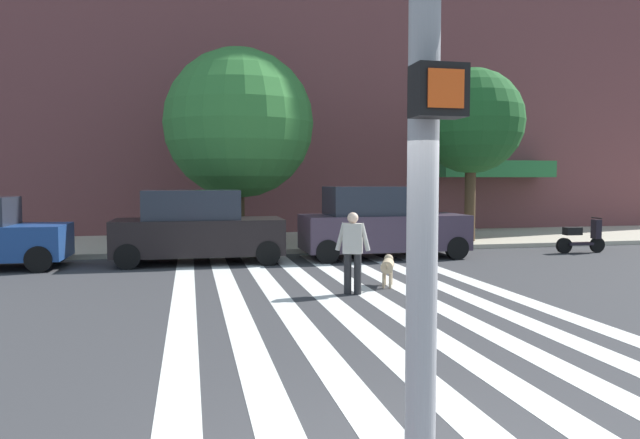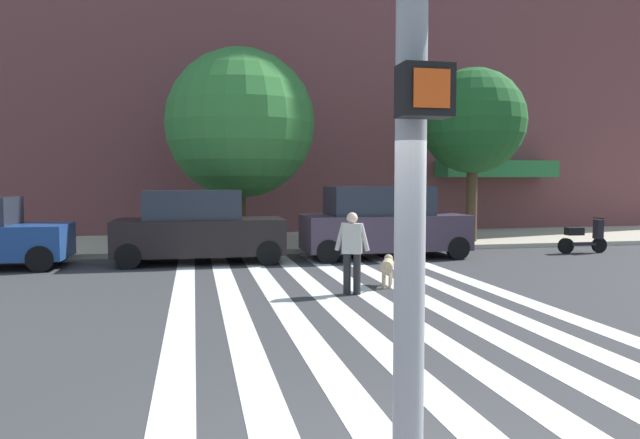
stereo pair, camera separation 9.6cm
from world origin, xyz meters
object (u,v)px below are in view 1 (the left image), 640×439
at_px(parked_scooter, 581,238).
at_px(street_tree_middle, 471,122).
at_px(pedestrian_dog_walker, 353,248).
at_px(dog_on_leash, 388,266).
at_px(parked_car_third_in_line, 382,223).
at_px(street_tree_nearest, 239,124).
at_px(parked_car_behind_first, 197,228).

xyz_separation_m(parked_scooter, street_tree_middle, (-2.39, 2.80, 3.82)).
height_order(pedestrian_dog_walker, dog_on_leash, pedestrian_dog_walker).
bearing_deg(dog_on_leash, parked_car_third_in_line, 73.30).
bearing_deg(parked_scooter, street_tree_nearest, 161.72).
bearing_deg(pedestrian_dog_walker, street_tree_middle, 50.62).
distance_m(parked_scooter, street_tree_nearest, 11.48).
distance_m(parked_car_behind_first, pedestrian_dog_walker, 6.05).
height_order(parked_car_third_in_line, street_tree_middle, street_tree_middle).
height_order(street_tree_middle, dog_on_leash, street_tree_middle).
distance_m(parked_car_third_in_line, street_tree_middle, 5.80).
bearing_deg(parked_car_third_in_line, pedestrian_dog_walker, -113.99).
height_order(parked_car_third_in_line, dog_on_leash, parked_car_third_in_line).
bearing_deg(parked_car_third_in_line, street_tree_middle, 32.00).
bearing_deg(parked_scooter, street_tree_middle, 130.43).
height_order(parked_car_behind_first, pedestrian_dog_walker, parked_car_behind_first).
distance_m(parked_scooter, dog_on_leash, 8.91).
relative_size(parked_scooter, dog_on_leash, 1.64).
distance_m(street_tree_nearest, street_tree_middle, 7.97).
xyz_separation_m(street_tree_middle, dog_on_leash, (-5.43, -7.09, -3.85)).
bearing_deg(dog_on_leash, parked_car_behind_first, 130.93).
relative_size(parked_car_behind_first, dog_on_leash, 4.60).
distance_m(parked_car_behind_first, dog_on_leash, 6.05).
bearing_deg(parked_car_behind_first, street_tree_nearest, 65.61).
relative_size(parked_car_behind_first, parked_car_third_in_line, 0.96).
relative_size(street_tree_nearest, dog_on_leash, 6.44).
bearing_deg(street_tree_nearest, pedestrian_dog_walker, -79.61).
height_order(parked_car_behind_first, street_tree_nearest, street_tree_nearest).
bearing_deg(parked_scooter, pedestrian_dog_walker, -150.38).
relative_size(parked_car_behind_first, street_tree_nearest, 0.71).
relative_size(street_tree_nearest, pedestrian_dog_walker, 3.91).
height_order(parked_scooter, pedestrian_dog_walker, pedestrian_dog_walker).
relative_size(parked_car_third_in_line, pedestrian_dog_walker, 2.93).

